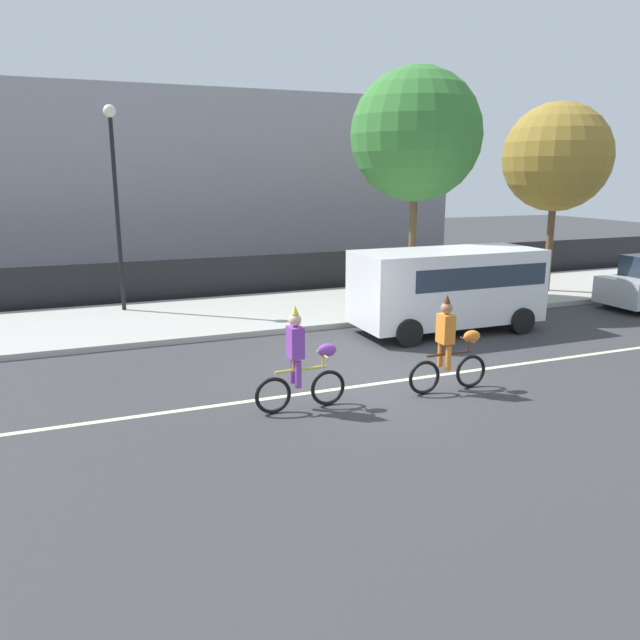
{
  "coord_description": "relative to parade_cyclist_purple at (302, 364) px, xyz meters",
  "views": [
    {
      "loc": [
        -5.8,
        -11.15,
        4.14
      ],
      "look_at": [
        -0.85,
        1.2,
        1.0
      ],
      "focal_mm": 35.0,
      "sensor_mm": 36.0,
      "label": 1
    }
  ],
  "objects": [
    {
      "name": "ground_plane",
      "position": [
        2.17,
        1.23,
        -0.84
      ],
      "size": [
        80.0,
        80.0,
        0.0
      ],
      "primitive_type": "plane",
      "color": "#38383A"
    },
    {
      "name": "road_centre_line",
      "position": [
        2.17,
        0.73,
        -0.84
      ],
      "size": [
        36.0,
        0.14,
        0.01
      ],
      "primitive_type": "cube",
      "color": "beige",
      "rests_on": "ground"
    },
    {
      "name": "sidewalk_curb",
      "position": [
        2.17,
        7.73,
        -0.77
      ],
      "size": [
        60.0,
        5.0,
        0.15
      ],
      "primitive_type": "cube",
      "color": "#ADAAA3",
      "rests_on": "ground"
    },
    {
      "name": "fence_line",
      "position": [
        2.17,
        10.63,
        -0.14
      ],
      "size": [
        40.0,
        0.08,
        1.4
      ],
      "primitive_type": "cube",
      "color": "black",
      "rests_on": "ground"
    },
    {
      "name": "building_backdrop",
      "position": [
        -1.24,
        19.23,
        2.86
      ],
      "size": [
        28.0,
        8.0,
        7.41
      ],
      "primitive_type": "cube",
      "color": "#99939E",
      "rests_on": "ground"
    },
    {
      "name": "parade_cyclist_purple",
      "position": [
        0.0,
        0.0,
        0.0
      ],
      "size": [
        1.72,
        0.5,
        1.92
      ],
      "color": "black",
      "rests_on": "ground"
    },
    {
      "name": "parade_cyclist_orange",
      "position": [
        2.99,
        -0.14,
        0.0
      ],
      "size": [
        1.72,
        0.5,
        1.92
      ],
      "color": "black",
      "rests_on": "ground"
    },
    {
      "name": "parked_van_white",
      "position": [
        5.63,
        3.93,
        0.44
      ],
      "size": [
        5.0,
        2.22,
        2.18
      ],
      "color": "white",
      "rests_on": "ground"
    },
    {
      "name": "street_lamp_post",
      "position": [
        -2.28,
        9.21,
        3.15
      ],
      "size": [
        0.36,
        0.36,
        5.86
      ],
      "color": "black",
      "rests_on": "sidewalk_curb"
    },
    {
      "name": "street_tree_near_lamp",
      "position": [
        11.7,
        7.07,
        3.81
      ],
      "size": [
        3.58,
        3.58,
        6.3
      ],
      "color": "brown",
      "rests_on": "sidewalk_curb"
    },
    {
      "name": "street_tree_far_corner",
      "position": [
        6.59,
        7.58,
        4.44
      ],
      "size": [
        4.09,
        4.09,
        7.19
      ],
      "color": "brown",
      "rests_on": "sidewalk_curb"
    }
  ]
}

